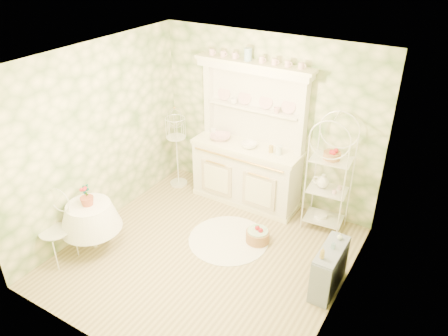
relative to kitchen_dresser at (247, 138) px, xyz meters
The scene contains 22 objects.
floor 1.91m from the kitchen_dresser, 82.50° to the right, with size 3.60×3.60×0.00m, color tan.
ceiling 2.18m from the kitchen_dresser, 82.50° to the right, with size 3.60×3.60×0.00m, color white.
wall_left 2.22m from the kitchen_dresser, 136.47° to the right, with size 3.60×3.60×0.00m, color #F9EFBE.
wall_right 2.52m from the kitchen_dresser, 37.23° to the right, with size 3.60×3.60×0.00m, color #F9EFBE.
wall_back 0.40m from the kitchen_dresser, 54.46° to the left, with size 3.60×3.60×0.00m, color #F9EFBE.
wall_front 3.33m from the kitchen_dresser, 86.55° to the right, with size 3.60×3.60×0.00m, color #F9EFBE.
kitchen_dresser is the anchor object (origin of this frame).
bakers_rack 1.39m from the kitchen_dresser, ahead, with size 0.52×0.37×1.67m, color white.
side_shelf 2.37m from the kitchen_dresser, 33.85° to the right, with size 0.26×0.71×0.61m, color gray.
round_table 2.62m from the kitchen_dresser, 119.96° to the right, with size 0.67×0.67×0.73m, color white.
cafe_chair 3.05m from the kitchen_dresser, 119.75° to the right, with size 0.45×0.45×0.98m, color white.
birdcage_stand 1.33m from the kitchen_dresser, behind, with size 0.35×0.35×1.47m, color white.
floor_basket 1.52m from the kitchen_dresser, 52.18° to the right, with size 0.29×0.29×0.19m, color #AF7D4E.
lace_rug 1.58m from the kitchen_dresser, 74.33° to the right, with size 1.16×1.16×0.01m, color white.
bowl_floral 0.49m from the kitchen_dresser, behind, with size 0.33×0.33×0.08m, color white.
bowl_white 0.15m from the kitchen_dresser, 37.36° to the right, with size 0.25×0.25×0.08m, color white.
cup_left 0.59m from the kitchen_dresser, 154.47° to the left, with size 0.11×0.11×0.09m, color white.
cup_right 0.63m from the kitchen_dresser, 20.25° to the left, with size 0.10×0.10×0.09m, color white.
potted_geranium 2.51m from the kitchen_dresser, 121.13° to the right, with size 0.14×0.10×0.27m, color #3F7238.
bottle_amber 2.35m from the kitchen_dresser, 39.08° to the right, with size 0.06×0.06×0.15m, color #B69847.
bottle_blue 2.26m from the kitchen_dresser, 33.38° to the right, with size 0.04×0.04×0.10m, color #83A9C1.
bottle_glass 2.17m from the kitchen_dresser, 28.54° to the right, with size 0.07×0.07×0.09m, color silver.
Camera 1 is at (2.65, -3.88, 3.98)m, focal length 35.00 mm.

